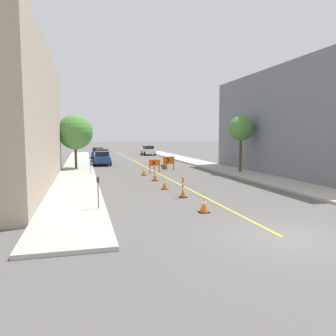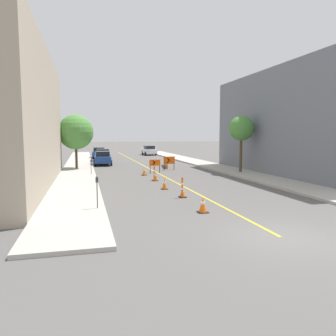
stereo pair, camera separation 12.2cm
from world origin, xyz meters
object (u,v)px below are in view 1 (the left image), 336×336
(arrow_barricade_primary, at_px, (155,163))
(arrow_barricade_secondary, at_px, (169,161))
(traffic_cone_fifth, at_px, (144,172))
(parked_car_curb_far, at_px, (98,153))
(traffic_cone_fourth, at_px, (156,177))
(traffic_cone_third, at_px, (165,184))
(delineator_post_front, at_px, (183,189))
(parked_car_opposite_side, at_px, (148,150))
(traffic_cone_second, at_px, (183,193))
(street_tree_left_near, at_px, (75,132))
(delineator_post_rear, at_px, (154,174))
(street_tree_right_near, at_px, (241,129))
(traffic_cone_nearest, at_px, (204,205))
(parked_car_curb_mid, at_px, (102,155))
(parked_car_curb_near, at_px, (102,158))
(parking_meter_far_curb, at_px, (91,164))
(parking_meter_near_curb, at_px, (98,186))

(arrow_barricade_primary, distance_m, arrow_barricade_secondary, 2.86)
(traffic_cone_fifth, height_order, parked_car_curb_far, parked_car_curb_far)
(traffic_cone_fourth, xyz_separation_m, arrow_barricade_secondary, (2.91, 7.16, 0.60))
(traffic_cone_third, height_order, delineator_post_front, delineator_post_front)
(arrow_barricade_secondary, height_order, parked_car_opposite_side, parked_car_opposite_side)
(traffic_cone_second, bearing_deg, parked_car_curb_far, 95.61)
(traffic_cone_second, bearing_deg, street_tree_left_near, 110.25)
(delineator_post_rear, height_order, street_tree_right_near, street_tree_right_near)
(traffic_cone_third, distance_m, traffic_cone_fourth, 3.83)
(delineator_post_front, height_order, street_tree_right_near, street_tree_right_near)
(traffic_cone_nearest, relative_size, traffic_cone_fourth, 1.07)
(arrow_barricade_primary, height_order, street_tree_right_near, street_tree_right_near)
(traffic_cone_third, relative_size, delineator_post_rear, 0.60)
(delineator_post_front, relative_size, parked_car_curb_mid, 0.27)
(delineator_post_front, bearing_deg, traffic_cone_fifth, 91.49)
(delineator_post_front, bearing_deg, parked_car_curb_near, 98.68)
(traffic_cone_fourth, height_order, parking_meter_far_curb, parking_meter_far_curb)
(arrow_barricade_primary, bearing_deg, street_tree_left_near, 142.18)
(parked_car_curb_near, height_order, parked_car_curb_far, same)
(parked_car_curb_far, relative_size, parked_car_opposite_side, 1.00)
(delineator_post_front, relative_size, parking_meter_near_curb, 0.80)
(parked_car_curb_far, bearing_deg, delineator_post_rear, -80.38)
(traffic_cone_second, xyz_separation_m, parked_car_curb_mid, (-2.93, 26.70, 0.56))
(traffic_cone_nearest, relative_size, traffic_cone_fifth, 1.07)
(parked_car_curb_far, distance_m, parked_car_opposite_side, 10.09)
(traffic_cone_second, relative_size, parking_meter_near_curb, 0.33)
(parked_car_curb_near, bearing_deg, parking_meter_far_curb, -96.31)
(parked_car_curb_mid, bearing_deg, parking_meter_near_curb, -93.57)
(traffic_cone_fifth, height_order, parking_meter_near_curb, parking_meter_near_curb)
(traffic_cone_fifth, relative_size, parked_car_curb_mid, 0.15)
(parked_car_curb_far, height_order, parked_car_opposite_side, same)
(traffic_cone_nearest, distance_m, street_tree_left_near, 21.16)
(traffic_cone_nearest, distance_m, traffic_cone_third, 6.51)
(parked_car_curb_near, distance_m, street_tree_left_near, 5.95)
(traffic_cone_second, xyz_separation_m, street_tree_right_near, (8.34, 9.55, 3.75))
(traffic_cone_second, relative_size, traffic_cone_fifth, 0.75)
(parked_car_opposite_side, bearing_deg, parked_car_curb_mid, -130.01)
(parked_car_opposite_side, height_order, street_tree_right_near, street_tree_right_near)
(parking_meter_far_curb, distance_m, street_tree_left_near, 6.25)
(traffic_cone_fourth, xyz_separation_m, parking_meter_far_curb, (-4.63, 4.23, 0.73))
(delineator_post_front, relative_size, parking_meter_far_curb, 0.91)
(parked_car_curb_far, height_order, street_tree_left_near, street_tree_left_near)
(traffic_cone_third, height_order, parked_car_curb_near, parked_car_curb_near)
(traffic_cone_fourth, distance_m, arrow_barricade_primary, 5.15)
(delineator_post_front, bearing_deg, traffic_cone_fourth, 90.37)
(parked_car_curb_far, height_order, parking_meter_near_curb, parking_meter_near_curb)
(street_tree_right_near, bearing_deg, traffic_cone_fourth, -160.94)
(arrow_barricade_secondary, bearing_deg, street_tree_left_near, 158.85)
(arrow_barricade_secondary, xyz_separation_m, parked_car_opposite_side, (2.62, 23.73, -0.11))
(delineator_post_rear, relative_size, arrow_barricade_secondary, 0.85)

